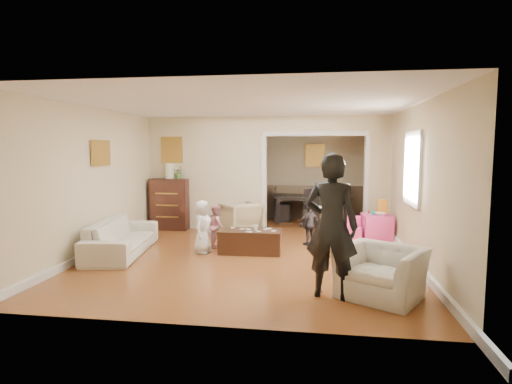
% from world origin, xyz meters
% --- Properties ---
extents(floor, '(7.00, 7.00, 0.00)m').
position_xyz_m(floor, '(0.00, 0.00, 0.00)').
color(floor, '#A75B2B').
rests_on(floor, ground).
extents(partition_left, '(2.75, 0.18, 2.60)m').
position_xyz_m(partition_left, '(-1.38, 1.80, 1.30)').
color(partition_left, beige).
rests_on(partition_left, ground).
extents(partition_right, '(0.55, 0.18, 2.60)m').
position_xyz_m(partition_right, '(2.48, 1.80, 1.30)').
color(partition_right, beige).
rests_on(partition_right, ground).
extents(partition_header, '(2.22, 0.18, 0.35)m').
position_xyz_m(partition_header, '(1.10, 1.80, 2.42)').
color(partition_header, beige).
rests_on(partition_header, partition_right).
extents(window_pane, '(0.03, 0.95, 1.10)m').
position_xyz_m(window_pane, '(2.73, -0.40, 1.55)').
color(window_pane, white).
rests_on(window_pane, ground).
extents(framed_art_partition, '(0.45, 0.03, 0.55)m').
position_xyz_m(framed_art_partition, '(-2.20, 1.70, 1.85)').
color(framed_art_partition, brown).
rests_on(framed_art_partition, partition_left).
extents(framed_art_sofa_wall, '(0.03, 0.55, 0.40)m').
position_xyz_m(framed_art_sofa_wall, '(-2.71, -0.60, 1.80)').
color(framed_art_sofa_wall, brown).
extents(framed_art_alcove, '(0.45, 0.03, 0.55)m').
position_xyz_m(framed_art_alcove, '(1.10, 3.44, 1.70)').
color(framed_art_alcove, brown).
extents(sofa, '(1.09, 2.15, 0.60)m').
position_xyz_m(sofa, '(-2.29, -0.74, 0.30)').
color(sofa, beige).
rests_on(sofa, ground).
extents(armchair_back, '(1.08, 1.09, 0.71)m').
position_xyz_m(armchair_back, '(-0.48, 1.20, 0.36)').
color(armchair_back, tan).
rests_on(armchair_back, ground).
extents(armchair_front, '(1.28, 1.24, 0.64)m').
position_xyz_m(armchair_front, '(1.97, -2.33, 0.32)').
color(armchair_front, beige).
rests_on(armchair_front, ground).
extents(dresser, '(0.86, 0.48, 1.18)m').
position_xyz_m(dresser, '(-2.23, 1.61, 0.59)').
color(dresser, '#33130F').
rests_on(dresser, ground).
extents(table_lamp, '(0.22, 0.22, 0.36)m').
position_xyz_m(table_lamp, '(-2.23, 1.61, 1.36)').
color(table_lamp, beige).
rests_on(table_lamp, dresser).
extents(potted_plant, '(0.26, 0.22, 0.29)m').
position_xyz_m(potted_plant, '(-2.03, 1.61, 1.33)').
color(potted_plant, '#476F31').
rests_on(potted_plant, dresser).
extents(coffee_table, '(1.12, 0.59, 0.41)m').
position_xyz_m(coffee_table, '(-0.03, -0.34, 0.21)').
color(coffee_table, '#391E12').
rests_on(coffee_table, ground).
extents(coffee_cup, '(0.11, 0.11, 0.10)m').
position_xyz_m(coffee_cup, '(0.07, -0.39, 0.47)').
color(coffee_cup, beige).
rests_on(coffee_cup, coffee_table).
extents(play_table, '(0.61, 0.61, 0.54)m').
position_xyz_m(play_table, '(2.38, 1.02, 0.27)').
color(play_table, '#EA3D8B').
rests_on(play_table, ground).
extents(cereal_box, '(0.21, 0.09, 0.30)m').
position_xyz_m(cereal_box, '(2.50, 1.12, 0.69)').
color(cereal_box, yellow).
rests_on(cereal_box, play_table).
extents(cyan_cup, '(0.08, 0.08, 0.08)m').
position_xyz_m(cyan_cup, '(2.28, 0.97, 0.58)').
color(cyan_cup, '#28CBBE').
rests_on(cyan_cup, play_table).
extents(toy_block, '(0.10, 0.09, 0.05)m').
position_xyz_m(toy_block, '(2.26, 1.14, 0.56)').
color(toy_block, red).
rests_on(toy_block, play_table).
extents(play_bowl, '(0.25, 0.25, 0.06)m').
position_xyz_m(play_bowl, '(2.43, 0.90, 0.57)').
color(play_bowl, white).
rests_on(play_bowl, play_table).
extents(dining_table, '(2.02, 1.25, 0.68)m').
position_xyz_m(dining_table, '(1.04, 3.04, 0.34)').
color(dining_table, black).
rests_on(dining_table, ground).
extents(adult_person, '(0.75, 0.59, 1.83)m').
position_xyz_m(adult_person, '(1.33, -2.43, 0.91)').
color(adult_person, black).
rests_on(adult_person, ground).
extents(child_kneel_a, '(0.37, 0.51, 0.96)m').
position_xyz_m(child_kneel_a, '(-0.88, -0.49, 0.48)').
color(child_kneel_a, white).
rests_on(child_kneel_a, ground).
extents(child_kneel_b, '(0.44, 0.49, 0.83)m').
position_xyz_m(child_kneel_b, '(-0.73, -0.04, 0.41)').
color(child_kneel_b, pink).
rests_on(child_kneel_b, ground).
extents(child_toddler, '(0.49, 0.46, 0.81)m').
position_xyz_m(child_toddler, '(1.02, 0.41, 0.41)').
color(child_toddler, black).
rests_on(child_toddler, ground).
extents(craft_papers, '(0.89, 0.45, 0.00)m').
position_xyz_m(craft_papers, '(0.05, -0.31, 0.42)').
color(craft_papers, white).
rests_on(craft_papers, coffee_table).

